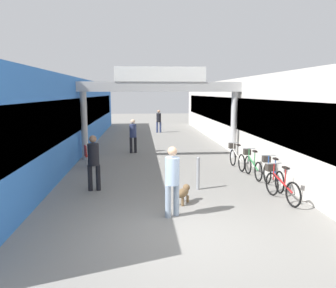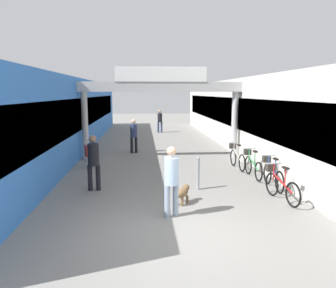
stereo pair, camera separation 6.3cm
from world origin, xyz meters
name	(u,v)px [view 1 (the left image)]	position (x,y,z in m)	size (l,w,h in m)	color
ground_plane	(184,235)	(0.00, 0.00, 0.00)	(80.00, 80.00, 0.00)	gray
storefront_left	(59,115)	(-5.09, 11.00, 1.80)	(3.00, 26.00, 3.60)	blue
storefront_right	(251,114)	(5.09, 11.00, 1.80)	(3.00, 26.00, 3.60)	beige
arcade_sign_gateway	(160,94)	(0.00, 8.09, 2.89)	(7.40, 0.47, 4.05)	#B2B2B2
pedestrian_with_dog	(172,177)	(-0.14, 1.04, 0.98)	(0.46, 0.46, 1.70)	#8C9EB2
pedestrian_companion	(94,159)	(-2.30, 3.34, 0.97)	(0.39, 0.36, 1.69)	black
pedestrian_carrying_crate	(133,134)	(-1.26, 9.59, 0.95)	(0.46, 0.46, 1.66)	black
pedestrian_elderly_walking	(159,120)	(0.44, 17.76, 0.96)	(0.39, 0.36, 1.68)	navy
dog_on_leash	(183,193)	(0.25, 1.97, 0.29)	(0.52, 0.67, 0.48)	brown
bicycle_red_nearest	(280,184)	(2.95, 2.05, 0.44)	(0.46, 1.68, 0.98)	black
bicycle_blue_second	(272,174)	(3.21, 3.24, 0.44)	(0.46, 1.69, 0.98)	black
bicycle_green_third	(252,165)	(3.01, 4.55, 0.44)	(0.46, 1.69, 0.98)	black
bicycle_silver_farthest	(236,157)	(2.85, 5.93, 0.44)	(0.46, 1.69, 0.98)	black
bollard_post_metal	(198,173)	(0.86, 3.18, 0.52)	(0.10, 0.10, 1.02)	gray
cafe_chair_red_nearer	(88,154)	(-2.97, 6.50, 0.54)	(0.51, 0.51, 0.89)	gray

